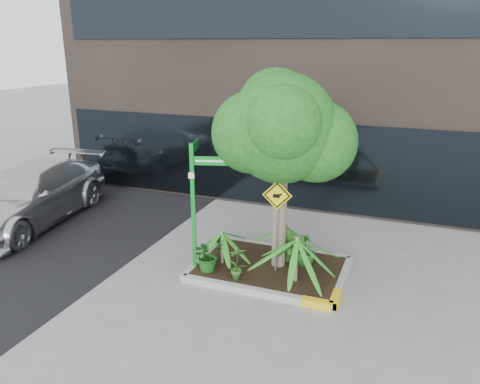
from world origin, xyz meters
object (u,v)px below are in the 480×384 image
(tree, at_px, (282,128))
(parked_car, at_px, (29,195))
(street_sign_post, at_px, (196,194))
(cattle_sign, at_px, (277,211))

(tree, distance_m, parked_car, 7.80)
(street_sign_post, bearing_deg, tree, 5.19)
(parked_car, bearing_deg, tree, -9.83)
(parked_car, bearing_deg, street_sign_post, -17.12)
(street_sign_post, height_order, cattle_sign, street_sign_post)
(tree, bearing_deg, cattle_sign, -84.69)
(tree, relative_size, street_sign_post, 1.51)
(tree, height_order, cattle_sign, tree)
(parked_car, bearing_deg, cattle_sign, -12.30)
(street_sign_post, distance_m, cattle_sign, 1.76)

